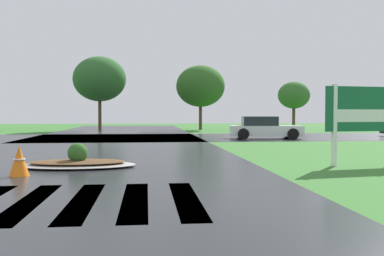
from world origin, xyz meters
TOP-DOWN VIEW (x-y plane):
  - asphalt_roadway at (0.00, 10.00)m, footprint 10.43×80.00m
  - asphalt_cross_road at (0.00, 24.55)m, footprint 90.00×9.39m
  - crosswalk_stripes at (-0.00, 4.75)m, footprint 5.85×3.57m
  - estate_billboard at (8.35, 9.40)m, footprint 2.49×0.52m
  - median_island at (0.07, 9.69)m, footprint 3.24×1.82m
  - car_dark_suv at (8.92, 22.64)m, footprint 4.34×2.51m
  - traffic_cone at (-1.06, 7.99)m, footprint 0.48×0.48m
  - background_treeline at (-1.31, 36.09)m, footprint 39.00×5.32m

SIDE VIEW (x-z plane):
  - asphalt_roadway at x=0.00m, z-range 0.00..0.01m
  - asphalt_cross_road at x=0.00m, z-range 0.00..0.01m
  - crosswalk_stripes at x=0.00m, z-range 0.00..0.01m
  - median_island at x=0.07m, z-range -0.21..0.47m
  - traffic_cone at x=-1.06m, z-range -0.01..0.74m
  - car_dark_suv at x=8.92m, z-range -0.05..1.27m
  - estate_billboard at x=8.35m, z-range 0.36..2.71m
  - background_treeline at x=-1.31m, z-range 0.66..6.98m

